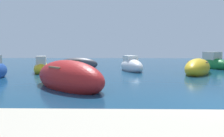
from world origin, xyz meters
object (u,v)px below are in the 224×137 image
(moored_boat_1, at_px, (198,68))
(moored_boat_9, at_px, (78,64))
(moored_boat_3, at_px, (131,66))
(moored_boat_5, at_px, (42,68))
(moored_boat_6, at_px, (213,63))
(moored_boat_2, at_px, (68,78))

(moored_boat_1, distance_m, moored_boat_9, 11.89)
(moored_boat_3, height_order, moored_boat_5, moored_boat_5)
(moored_boat_1, distance_m, moored_boat_3, 5.74)
(moored_boat_1, bearing_deg, moored_boat_6, -6.22)
(moored_boat_9, bearing_deg, moored_boat_6, 178.88)
(moored_boat_6, bearing_deg, moored_boat_9, -104.65)
(moored_boat_1, distance_m, moored_boat_2, 11.22)
(moored_boat_3, bearing_deg, moored_boat_9, -131.09)
(moored_boat_2, bearing_deg, moored_boat_9, 144.03)
(moored_boat_2, xyz_separation_m, moored_boat_9, (-1.62, 11.39, -0.12))
(moored_boat_3, bearing_deg, moored_boat_1, 52.22)
(moored_boat_1, relative_size, moored_boat_9, 1.30)
(moored_boat_5, bearing_deg, moored_boat_6, -90.91)
(moored_boat_6, relative_size, moored_boat_9, 1.01)
(moored_boat_2, bearing_deg, moored_boat_5, 165.55)
(moored_boat_6, xyz_separation_m, moored_boat_9, (-14.32, 0.15, -0.13))
(moored_boat_1, bearing_deg, moored_boat_2, 154.97)
(moored_boat_2, bearing_deg, moored_boat_1, 80.94)
(moored_boat_6, distance_m, moored_boat_9, 14.33)
(moored_boat_1, height_order, moored_boat_2, moored_boat_2)
(moored_boat_1, relative_size, moored_boat_2, 1.04)
(moored_boat_1, xyz_separation_m, moored_boat_5, (-13.06, 0.38, -0.03))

